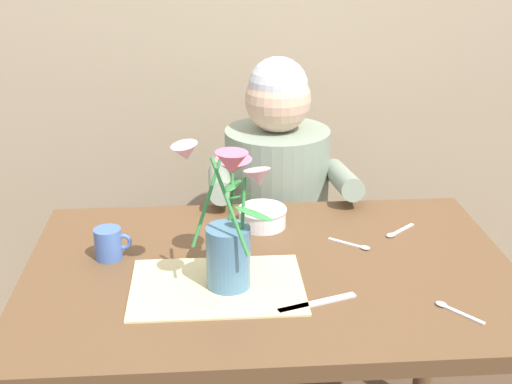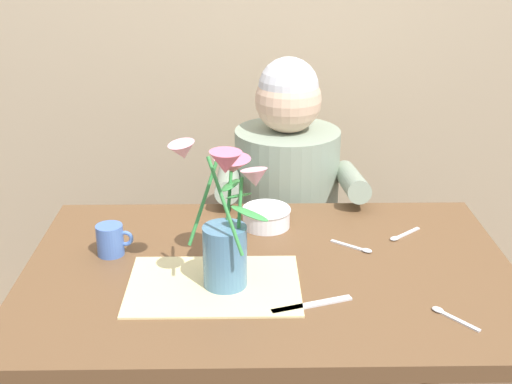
{
  "view_description": "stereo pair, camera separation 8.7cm",
  "coord_description": "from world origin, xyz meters",
  "px_view_note": "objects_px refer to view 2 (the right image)",
  "views": [
    {
      "loc": [
        -0.14,
        -1.48,
        1.55
      ],
      "look_at": [
        -0.03,
        0.05,
        0.92
      ],
      "focal_mm": 48.31,
      "sensor_mm": 36.0,
      "label": 1
    },
    {
      "loc": [
        -0.06,
        -1.49,
        1.55
      ],
      "look_at": [
        -0.03,
        0.05,
        0.92
      ],
      "focal_mm": 48.31,
      "sensor_mm": 36.0,
      "label": 2
    }
  ],
  "objects_px": {
    "seated_person": "(286,227)",
    "ceramic_bowl": "(266,216)",
    "flower_vase": "(226,225)",
    "ceramic_mug": "(111,240)",
    "dinner_knife": "(312,305)"
  },
  "relations": [
    {
      "from": "flower_vase",
      "to": "ceramic_mug",
      "type": "distance_m",
      "value": 0.35
    },
    {
      "from": "seated_person",
      "to": "ceramic_bowl",
      "type": "bearing_deg",
      "value": -101.37
    },
    {
      "from": "ceramic_bowl",
      "to": "dinner_knife",
      "type": "xyz_separation_m",
      "value": [
        0.09,
        -0.42,
        -0.03
      ]
    },
    {
      "from": "ceramic_bowl",
      "to": "ceramic_mug",
      "type": "distance_m",
      "value": 0.43
    },
    {
      "from": "flower_vase",
      "to": "ceramic_bowl",
      "type": "bearing_deg",
      "value": 72.62
    },
    {
      "from": "flower_vase",
      "to": "seated_person",
      "type": "bearing_deg",
      "value": 75.43
    },
    {
      "from": "dinner_knife",
      "to": "ceramic_mug",
      "type": "relative_size",
      "value": 2.04
    },
    {
      "from": "seated_person",
      "to": "flower_vase",
      "type": "distance_m",
      "value": 0.79
    },
    {
      "from": "dinner_knife",
      "to": "flower_vase",
      "type": "bearing_deg",
      "value": 134.65
    },
    {
      "from": "seated_person",
      "to": "ceramic_bowl",
      "type": "relative_size",
      "value": 8.35
    },
    {
      "from": "dinner_knife",
      "to": "seated_person",
      "type": "bearing_deg",
      "value": 72.11
    },
    {
      "from": "flower_vase",
      "to": "ceramic_bowl",
      "type": "xyz_separation_m",
      "value": [
        0.1,
        0.32,
        -0.12
      ]
    },
    {
      "from": "flower_vase",
      "to": "dinner_knife",
      "type": "bearing_deg",
      "value": -26.85
    },
    {
      "from": "ceramic_mug",
      "to": "flower_vase",
      "type": "bearing_deg",
      "value": -28.38
    },
    {
      "from": "ceramic_mug",
      "to": "dinner_knife",
      "type": "bearing_deg",
      "value": -27.79
    }
  ]
}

